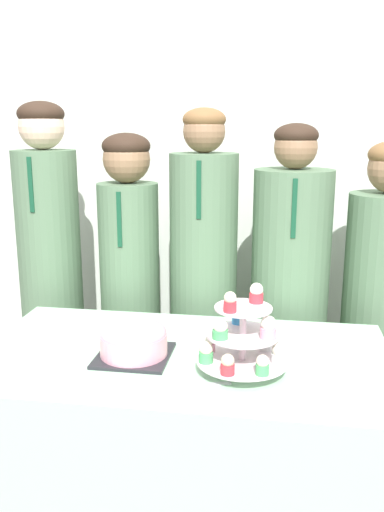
{
  "coord_description": "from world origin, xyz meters",
  "views": [
    {
      "loc": [
        0.28,
        -1.21,
        1.47
      ],
      "look_at": [
        0.02,
        0.39,
        1.07
      ],
      "focal_mm": 38.0,
      "sensor_mm": 36.0,
      "label": 1
    }
  ],
  "objects_px": {
    "student_2": "(203,303)",
    "student_3": "(288,317)",
    "student_0": "(52,290)",
    "student_1": "(131,304)",
    "student_4": "(379,327)",
    "cupcake_stand": "(244,338)",
    "round_cake": "(134,339)",
    "cake_knife": "(163,387)"
  },
  "relations": [
    {
      "from": "round_cake",
      "to": "student_2",
      "type": "xyz_separation_m",
      "value": [
        0.13,
        0.65,
        -0.09
      ]
    },
    {
      "from": "student_0",
      "to": "student_3",
      "type": "height_order",
      "value": "student_0"
    },
    {
      "from": "round_cake",
      "to": "student_0",
      "type": "xyz_separation_m",
      "value": [
        -0.55,
        0.65,
        -0.06
      ]
    },
    {
      "from": "round_cake",
      "to": "student_1",
      "type": "distance_m",
      "value": 0.68
    },
    {
      "from": "round_cake",
      "to": "student_0",
      "type": "distance_m",
      "value": 0.85
    },
    {
      "from": "cake_knife",
      "to": "student_3",
      "type": "bearing_deg",
      "value": 50.34
    },
    {
      "from": "cake_knife",
      "to": "student_0",
      "type": "relative_size",
      "value": 0.18
    },
    {
      "from": "student_0",
      "to": "student_2",
      "type": "relative_size",
      "value": 1.02
    },
    {
      "from": "round_cake",
      "to": "student_1",
      "type": "relative_size",
      "value": 0.16
    },
    {
      "from": "student_4",
      "to": "student_0",
      "type": "bearing_deg",
      "value": -180.0
    },
    {
      "from": "cake_knife",
      "to": "student_1",
      "type": "relative_size",
      "value": 0.19
    },
    {
      "from": "round_cake",
      "to": "student_0",
      "type": "bearing_deg",
      "value": 130.25
    },
    {
      "from": "student_2",
      "to": "cake_knife",
      "type": "bearing_deg",
      "value": -89.68
    },
    {
      "from": "student_1",
      "to": "cake_knife",
      "type": "bearing_deg",
      "value": -68.77
    },
    {
      "from": "student_2",
      "to": "student_3",
      "type": "relative_size",
      "value": 1.04
    },
    {
      "from": "student_3",
      "to": "student_4",
      "type": "relative_size",
      "value": 1.05
    },
    {
      "from": "cake_knife",
      "to": "student_4",
      "type": "relative_size",
      "value": 0.2
    },
    {
      "from": "student_2",
      "to": "student_4",
      "type": "height_order",
      "value": "student_2"
    },
    {
      "from": "round_cake",
      "to": "student_3",
      "type": "relative_size",
      "value": 0.15
    },
    {
      "from": "round_cake",
      "to": "student_4",
      "type": "height_order",
      "value": "student_4"
    },
    {
      "from": "cake_knife",
      "to": "student_0",
      "type": "bearing_deg",
      "value": 112.55
    },
    {
      "from": "student_0",
      "to": "cupcake_stand",
      "type": "bearing_deg",
      "value": -38.38
    },
    {
      "from": "student_0",
      "to": "student_2",
      "type": "bearing_deg",
      "value": -0.0
    },
    {
      "from": "cake_knife",
      "to": "student_4",
      "type": "xyz_separation_m",
      "value": [
        0.72,
        0.83,
        -0.1
      ]
    },
    {
      "from": "student_3",
      "to": "student_4",
      "type": "bearing_deg",
      "value": -0.0
    },
    {
      "from": "cupcake_stand",
      "to": "student_3",
      "type": "relative_size",
      "value": 0.18
    },
    {
      "from": "student_0",
      "to": "student_1",
      "type": "height_order",
      "value": "student_0"
    },
    {
      "from": "student_2",
      "to": "student_3",
      "type": "xyz_separation_m",
      "value": [
        0.36,
        0.0,
        -0.04
      ]
    },
    {
      "from": "round_cake",
      "to": "student_3",
      "type": "bearing_deg",
      "value": 53.16
    },
    {
      "from": "cake_knife",
      "to": "cupcake_stand",
      "type": "height_order",
      "value": "cupcake_stand"
    },
    {
      "from": "student_4",
      "to": "student_2",
      "type": "bearing_deg",
      "value": -180.0
    },
    {
      "from": "student_1",
      "to": "student_3",
      "type": "bearing_deg",
      "value": 0.0
    },
    {
      "from": "student_4",
      "to": "cupcake_stand",
      "type": "bearing_deg",
      "value": -125.83
    },
    {
      "from": "student_1",
      "to": "student_4",
      "type": "xyz_separation_m",
      "value": [
        1.04,
        0.0,
        -0.04
      ]
    },
    {
      "from": "student_0",
      "to": "student_1",
      "type": "bearing_deg",
      "value": -0.0
    },
    {
      "from": "student_2",
      "to": "student_3",
      "type": "distance_m",
      "value": 0.36
    },
    {
      "from": "cupcake_stand",
      "to": "student_1",
      "type": "height_order",
      "value": "student_1"
    },
    {
      "from": "student_3",
      "to": "cake_knife",
      "type": "bearing_deg",
      "value": -112.93
    },
    {
      "from": "cupcake_stand",
      "to": "student_0",
      "type": "relative_size",
      "value": 0.17
    },
    {
      "from": "student_0",
      "to": "student_1",
      "type": "xyz_separation_m",
      "value": [
        0.36,
        -0.0,
        -0.05
      ]
    },
    {
      "from": "cupcake_stand",
      "to": "student_3",
      "type": "distance_m",
      "value": 0.74
    },
    {
      "from": "cupcake_stand",
      "to": "student_1",
      "type": "xyz_separation_m",
      "value": [
        -0.53,
        0.71,
        -0.16
      ]
    }
  ]
}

